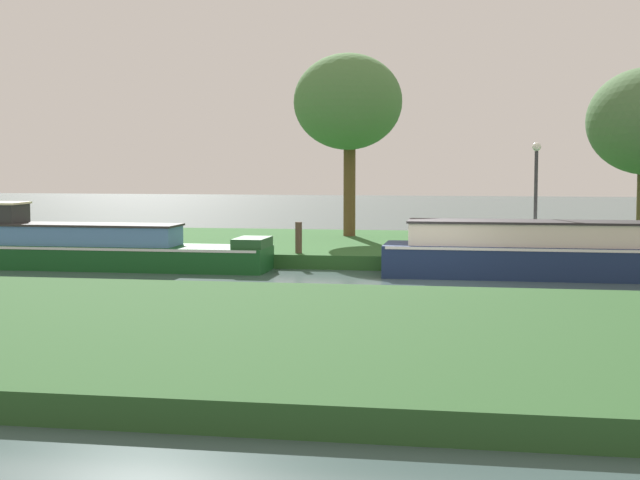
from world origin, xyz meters
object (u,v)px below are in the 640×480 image
at_px(navy_narrowboat, 560,253).
at_px(lamp_post, 536,185).
at_px(forest_barge, 88,248).
at_px(willow_tree_left, 348,103).
at_px(mooring_post_near, 299,238).

relative_size(navy_narrowboat, lamp_post, 2.95).
relative_size(forest_barge, navy_narrowboat, 1.07).
bearing_deg(willow_tree_left, mooring_post_near, -95.17).
bearing_deg(navy_narrowboat, mooring_post_near, 169.41).
xyz_separation_m(navy_narrowboat, willow_tree_left, (-6.63, 7.39, 4.37)).
height_order(willow_tree_left, mooring_post_near, willow_tree_left).
height_order(navy_narrowboat, willow_tree_left, willow_tree_left).
relative_size(lamp_post, mooring_post_near, 3.52).
bearing_deg(willow_tree_left, forest_barge, -130.64).
distance_m(forest_barge, navy_narrowboat, 12.97).
bearing_deg(forest_barge, willow_tree_left, 49.36).
xyz_separation_m(willow_tree_left, mooring_post_near, (-0.55, -6.05, -4.18)).
height_order(forest_barge, navy_narrowboat, forest_barge).
bearing_deg(lamp_post, navy_narrowboat, -73.64).
relative_size(forest_barge, mooring_post_near, 11.07).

